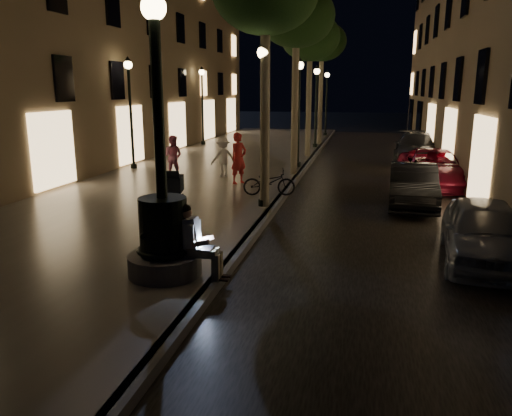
% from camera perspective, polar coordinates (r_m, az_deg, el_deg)
% --- Properties ---
extents(ground, '(120.00, 120.00, 0.00)m').
position_cam_1_polar(ground, '(21.90, 5.20, 3.81)').
color(ground, black).
rests_on(ground, ground).
extents(cobble_lane, '(6.00, 45.00, 0.02)m').
position_cam_1_polar(cobble_lane, '(21.75, 13.08, 3.47)').
color(cobble_lane, black).
rests_on(cobble_lane, ground).
extents(promenade, '(8.00, 45.00, 0.20)m').
position_cam_1_polar(promenade, '(22.71, -4.89, 4.42)').
color(promenade, '#66605A').
rests_on(promenade, ground).
extents(curb_strip, '(0.25, 45.00, 0.20)m').
position_cam_1_polar(curb_strip, '(21.88, 5.21, 4.07)').
color(curb_strip, '#59595B').
rests_on(curb_strip, ground).
extents(building_left, '(8.00, 36.00, 15.00)m').
position_cam_1_polar(building_left, '(28.72, -19.80, 20.42)').
color(building_left, '#7D6C4E').
rests_on(building_left, ground).
extents(fountain_lamppost, '(1.40, 1.40, 5.21)m').
position_cam_1_polar(fountain_lamppost, '(9.49, -10.55, -1.70)').
color(fountain_lamppost, '#59595B').
rests_on(fountain_lamppost, promenade).
extents(seated_man_laptop, '(1.03, 0.35, 1.40)m').
position_cam_1_polar(seated_man_laptop, '(9.36, -7.00, -3.57)').
color(seated_man_laptop, '#9B8F6E').
rests_on(seated_man_laptop, promenade).
extents(tree_second, '(3.00, 3.00, 7.40)m').
position_cam_1_polar(tree_second, '(20.80, 4.65, 20.83)').
color(tree_second, '#6B604C').
rests_on(tree_second, promenade).
extents(tree_third, '(3.00, 3.00, 7.20)m').
position_cam_1_polar(tree_third, '(26.71, 6.22, 18.74)').
color(tree_third, '#6B604C').
rests_on(tree_third, promenade).
extents(tree_far, '(3.00, 3.00, 7.50)m').
position_cam_1_polar(tree_far, '(32.68, 7.57, 18.24)').
color(tree_far, '#6B604C').
rests_on(tree_far, promenade).
extents(lamp_curb_a, '(0.36, 0.36, 4.81)m').
position_cam_1_polar(lamp_curb_a, '(14.73, 0.84, 11.83)').
color(lamp_curb_a, black).
rests_on(lamp_curb_a, promenade).
extents(lamp_curb_b, '(0.36, 0.36, 4.81)m').
position_cam_1_polar(lamp_curb_b, '(22.63, 4.93, 12.36)').
color(lamp_curb_b, black).
rests_on(lamp_curb_b, promenade).
extents(lamp_curb_c, '(0.36, 0.36, 4.81)m').
position_cam_1_polar(lamp_curb_c, '(30.58, 6.90, 12.60)').
color(lamp_curb_c, black).
rests_on(lamp_curb_c, promenade).
extents(lamp_curb_d, '(0.36, 0.36, 4.81)m').
position_cam_1_polar(lamp_curb_d, '(38.55, 8.06, 12.73)').
color(lamp_curb_d, black).
rests_on(lamp_curb_d, promenade).
extents(lamp_left_b, '(0.36, 0.36, 4.81)m').
position_cam_1_polar(lamp_left_b, '(22.75, -14.21, 12.02)').
color(lamp_left_b, black).
rests_on(lamp_left_b, promenade).
extents(lamp_left_c, '(0.36, 0.36, 4.81)m').
position_cam_1_polar(lamp_left_c, '(32.04, -6.16, 12.65)').
color(lamp_left_c, black).
rests_on(lamp_left_c, promenade).
extents(stroller, '(0.64, 1.16, 1.17)m').
position_cam_1_polar(stroller, '(15.64, -9.31, 2.71)').
color(stroller, black).
rests_on(stroller, promenade).
extents(car_front, '(2.00, 4.14, 1.36)m').
position_cam_1_polar(car_front, '(11.72, 24.55, -2.49)').
color(car_front, '#95999C').
rests_on(car_front, ground).
extents(car_second, '(1.61, 4.13, 1.34)m').
position_cam_1_polar(car_second, '(16.54, 17.48, 2.44)').
color(car_second, black).
rests_on(car_second, ground).
extents(car_third, '(2.36, 5.11, 1.42)m').
position_cam_1_polar(car_third, '(20.11, 19.52, 4.27)').
color(car_third, maroon).
rests_on(car_third, ground).
extents(car_rear, '(2.51, 5.27, 1.48)m').
position_cam_1_polar(car_rear, '(26.76, 17.80, 6.59)').
color(car_rear, '#313136').
rests_on(car_rear, ground).
extents(pedestrian_red, '(0.78, 0.82, 1.89)m').
position_cam_1_polar(pedestrian_red, '(18.59, -1.99, 5.70)').
color(pedestrian_red, red).
rests_on(pedestrian_red, promenade).
extents(pedestrian_pink, '(0.81, 0.63, 1.66)m').
position_cam_1_polar(pedestrian_pink, '(20.33, -9.49, 5.87)').
color(pedestrian_pink, pink).
rests_on(pedestrian_pink, promenade).
extents(pedestrian_white, '(1.16, 1.07, 1.57)m').
position_cam_1_polar(pedestrian_white, '(20.16, -3.78, 5.83)').
color(pedestrian_white, silver).
rests_on(pedestrian_white, promenade).
extents(bicycle, '(1.80, 0.91, 0.90)m').
position_cam_1_polar(bicycle, '(16.52, 1.51, 2.98)').
color(bicycle, black).
rests_on(bicycle, promenade).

